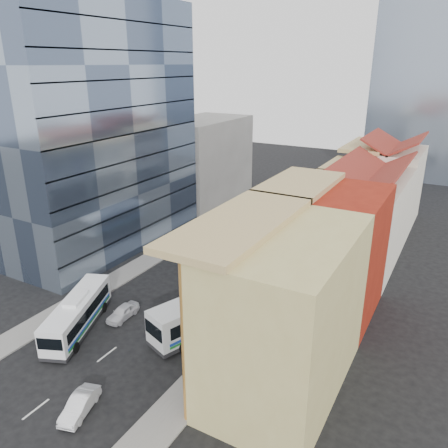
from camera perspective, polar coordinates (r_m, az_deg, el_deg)
The scene contains 15 objects.
ground at distance 38.46m, azimuth -16.11°, elevation -16.82°, with size 200.00×200.00×0.00m, color black.
sidewalk_right at distance 50.40m, azimuth 9.16°, elevation -6.65°, with size 3.00×90.00×0.15m, color slate.
sidewalk_left at distance 57.71m, azimuth -6.83°, elevation -2.93°, with size 3.00×90.00×0.15m, color slate.
shophouse_tan at distance 31.90m, azimuth 8.17°, elevation -11.52°, with size 8.00×14.00×12.00m, color #CABC74.
shophouse_red at distance 42.13m, azimuth 14.21°, elevation -3.72°, with size 8.00×10.00×12.00m, color maroon.
shophouse_cream_near at distance 51.11m, azimuth 17.03°, elevation -0.89°, with size 8.00×9.00×10.00m, color silver.
shophouse_cream_mid at distance 59.50m, azimuth 19.02°, elevation 1.86°, with size 8.00×9.00×10.00m, color silver.
shophouse_cream_far at distance 69.35m, azimuth 20.77°, elevation 4.62°, with size 8.00×12.00×11.00m, color silver.
office_tower at distance 56.95m, azimuth -16.39°, elevation 11.74°, with size 12.00×26.00×30.00m, color #43516A.
office_block_far at distance 75.49m, azimuth -2.76°, elevation 8.29°, with size 10.00×18.00×14.00m, color gray.
bus_left_near at distance 42.03m, azimuth -18.57°, elevation -10.95°, with size 2.41×10.28×3.30m, color white, non-canonical shape.
bus_left_far at distance 55.14m, azimuth -0.58°, elevation -2.11°, with size 2.44×10.44×3.35m, color silver, non-canonical shape.
bus_right at distance 39.97m, azimuth -1.76°, elevation -11.03°, with size 2.82×12.03×3.86m, color silver, non-canonical shape.
sedan_left at distance 43.05m, azimuth -13.08°, elevation -11.15°, with size 1.48×3.67×1.25m, color silver.
sedan_right at distance 33.96m, azimuth -18.32°, elevation -21.52°, with size 1.32×3.78×1.25m, color silver.
Camera 1 is at (23.25, -20.54, 22.73)m, focal length 35.00 mm.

